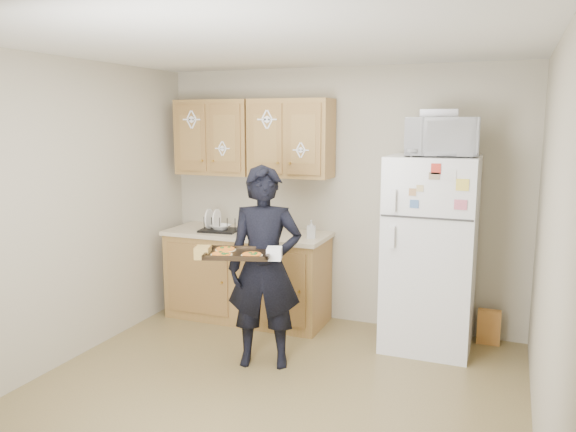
{
  "coord_description": "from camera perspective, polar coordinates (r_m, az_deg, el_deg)",
  "views": [
    {
      "loc": [
        1.56,
        -3.47,
        1.99
      ],
      "look_at": [
        0.0,
        0.45,
        1.28
      ],
      "focal_mm": 35.0,
      "sensor_mm": 36.0,
      "label": 1
    }
  ],
  "objects": [
    {
      "name": "floor",
      "position": [
        4.3,
        -2.37,
        -18.01
      ],
      "size": [
        3.6,
        3.6,
        0.0
      ],
      "primitive_type": "plane",
      "color": "brown",
      "rests_on": "ground"
    },
    {
      "name": "ceiling",
      "position": [
        3.84,
        -2.64,
        17.23
      ],
      "size": [
        3.6,
        3.6,
        0.0
      ],
      "primitive_type": "plane",
      "color": "silver",
      "rests_on": "wall_back"
    },
    {
      "name": "wall_back",
      "position": [
        5.54,
        5.16,
        1.91
      ],
      "size": [
        3.6,
        0.04,
        2.5
      ],
      "primitive_type": "cube",
      "color": "#ADA38C",
      "rests_on": "floor"
    },
    {
      "name": "wall_front",
      "position": [
        2.4,
        -20.6,
        -9.01
      ],
      "size": [
        3.6,
        0.04,
        2.5
      ],
      "primitive_type": "cube",
      "color": "#ADA38C",
      "rests_on": "floor"
    },
    {
      "name": "wall_left",
      "position": [
        4.89,
        -22.12,
        0.19
      ],
      "size": [
        0.04,
        3.6,
        2.5
      ],
      "primitive_type": "cube",
      "color": "#ADA38C",
      "rests_on": "floor"
    },
    {
      "name": "wall_right",
      "position": [
        3.55,
        25.07,
        -3.35
      ],
      "size": [
        0.04,
        3.6,
        2.5
      ],
      "primitive_type": "cube",
      "color": "#ADA38C",
      "rests_on": "floor"
    },
    {
      "name": "refrigerator",
      "position": [
        5.07,
        14.24,
        -3.69
      ],
      "size": [
        0.75,
        0.7,
        1.7
      ],
      "primitive_type": "cube",
      "color": "white",
      "rests_on": "floor"
    },
    {
      "name": "base_cabinet",
      "position": [
        5.72,
        -4.13,
        -6.22
      ],
      "size": [
        1.6,
        0.6,
        0.86
      ],
      "primitive_type": "cube",
      "color": "olive",
      "rests_on": "floor"
    },
    {
      "name": "countertop",
      "position": [
        5.62,
        -4.19,
        -1.8
      ],
      "size": [
        1.64,
        0.64,
        0.04
      ],
      "primitive_type": "cube",
      "color": "beige",
      "rests_on": "base_cabinet"
    },
    {
      "name": "upper_cab_left",
      "position": [
        5.81,
        -7.3,
        7.92
      ],
      "size": [
        0.8,
        0.33,
        0.75
      ],
      "primitive_type": "cube",
      "color": "olive",
      "rests_on": "wall_back"
    },
    {
      "name": "upper_cab_right",
      "position": [
        5.46,
        0.32,
        7.89
      ],
      "size": [
        0.8,
        0.33,
        0.75
      ],
      "primitive_type": "cube",
      "color": "olive",
      "rests_on": "wall_back"
    },
    {
      "name": "cereal_box",
      "position": [
        5.46,
        19.73,
        -10.57
      ],
      "size": [
        0.2,
        0.07,
        0.32
      ],
      "primitive_type": "cube",
      "color": "#DFB94E",
      "rests_on": "floor"
    },
    {
      "name": "person",
      "position": [
        4.56,
        -2.38,
        -5.23
      ],
      "size": [
        0.69,
        0.56,
        1.65
      ],
      "primitive_type": "imported",
      "rotation": [
        0.0,
        0.0,
        0.31
      ],
      "color": "black",
      "rests_on": "floor"
    },
    {
      "name": "baking_tray",
      "position": [
        4.3,
        -5.06,
        -3.88
      ],
      "size": [
        0.58,
        0.49,
        0.04
      ],
      "primitive_type": "cube",
      "rotation": [
        0.0,
        0.0,
        0.31
      ],
      "color": "black",
      "rests_on": "person"
    },
    {
      "name": "pizza_front_left",
      "position": [
        4.24,
        -6.77,
        -3.87
      ],
      "size": [
        0.16,
        0.16,
        0.02
      ],
      "primitive_type": "cylinder",
      "color": "orange",
      "rests_on": "baking_tray"
    },
    {
      "name": "pizza_front_right",
      "position": [
        4.21,
        -3.7,
        -3.94
      ],
      "size": [
        0.16,
        0.16,
        0.02
      ],
      "primitive_type": "cylinder",
      "color": "orange",
      "rests_on": "baking_tray"
    },
    {
      "name": "pizza_back_left",
      "position": [
        4.4,
        -6.37,
        -3.38
      ],
      "size": [
        0.16,
        0.16,
        0.02
      ],
      "primitive_type": "cylinder",
      "color": "orange",
      "rests_on": "baking_tray"
    },
    {
      "name": "microwave",
      "position": [
        4.88,
        15.22,
        7.78
      ],
      "size": [
        0.64,
        0.48,
        0.32
      ],
      "primitive_type": "imported",
      "rotation": [
        0.0,
        0.0,
        0.16
      ],
      "color": "white",
      "rests_on": "refrigerator"
    },
    {
      "name": "foil_pan",
      "position": [
        4.91,
        15.14,
        10.05
      ],
      "size": [
        0.32,
        0.23,
        0.06
      ],
      "primitive_type": "cube",
      "rotation": [
        0.0,
        0.0,
        0.07
      ],
      "color": "silver",
      "rests_on": "microwave"
    },
    {
      "name": "dish_rack",
      "position": [
        5.65,
        -6.98,
        -0.8
      ],
      "size": [
        0.4,
        0.32,
        0.15
      ],
      "primitive_type": "cube",
      "rotation": [
        0.0,
        0.0,
        0.11
      ],
      "color": "black",
      "rests_on": "countertop"
    },
    {
      "name": "bowl",
      "position": [
        5.65,
        -6.85,
        -1.13
      ],
      "size": [
        0.21,
        0.21,
        0.05
      ],
      "primitive_type": "imported",
      "rotation": [
        0.0,
        0.0,
        -0.07
      ],
      "color": "white",
      "rests_on": "dish_rack"
    },
    {
      "name": "soap_bottle",
      "position": [
        5.28,
        2.38,
        -1.35
      ],
      "size": [
        0.09,
        0.09,
        0.17
      ],
      "primitive_type": "imported",
      "rotation": [
        0.0,
        0.0,
        0.22
      ],
      "color": "white",
      "rests_on": "countertop"
    }
  ]
}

